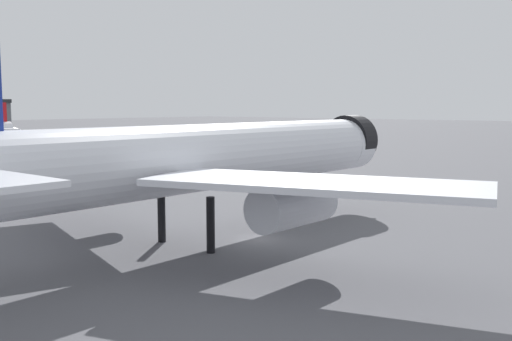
# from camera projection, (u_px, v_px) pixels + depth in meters

# --- Properties ---
(ground) EXTENTS (900.00, 900.00, 0.00)m
(ground) POSITION_uv_depth(u_px,v_px,m) (259.00, 240.00, 53.57)
(ground) COLOR #56565B
(airliner_near_gate) EXTENTS (57.83, 52.96, 16.98)m
(airliner_near_gate) POSITION_uv_depth(u_px,v_px,m) (203.00, 159.00, 51.62)
(airliner_near_gate) COLOR silver
(airliner_near_gate) RESTS_ON ground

